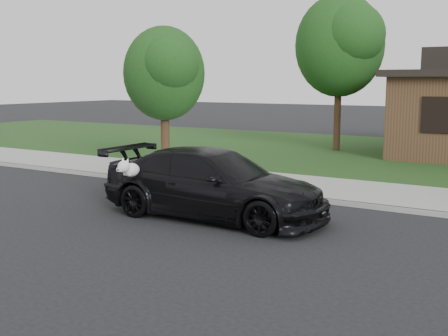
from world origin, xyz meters
The scene contains 6 objects.
ground centered at (0.00, 0.00, 0.00)m, with size 120.00×120.00×0.00m, color black.
sidewalk centered at (0.00, 5.00, 0.06)m, with size 60.00×3.00×0.12m, color gray.
curb centered at (0.00, 3.50, 0.06)m, with size 60.00×0.12×0.12m, color gray.
sedan centered at (-2.93, 0.89, 0.75)m, with size 5.19×2.48×1.50m.
tree_0 centered at (-4.34, 12.88, 4.48)m, with size 3.78×3.60×6.34m.
tree_2 centered at (-7.38, 5.11, 3.27)m, with size 2.73×2.60×4.59m.
Camera 1 is at (3.52, -9.33, 2.96)m, focal length 45.00 mm.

